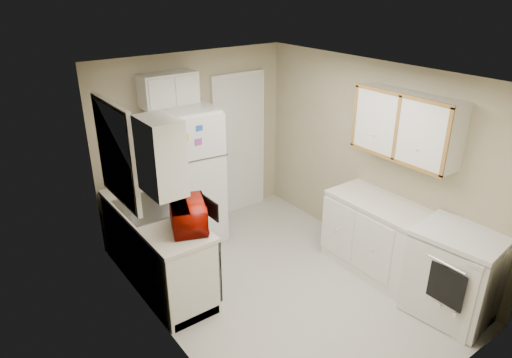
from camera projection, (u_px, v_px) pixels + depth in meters
floor at (282, 284)px, 5.26m from camera, size 3.80×3.80×0.00m
ceiling at (287, 75)px, 4.29m from camera, size 3.80×3.80×0.00m
wall_left at (162, 231)px, 4.02m from camera, size 3.80×3.80×0.00m
wall_right at (373, 161)px, 5.54m from camera, size 3.80×3.80×0.00m
wall_back at (195, 142)px, 6.18m from camera, size 2.80×2.80×0.00m
wall_front at (448, 279)px, 3.38m from camera, size 2.80×2.80×0.00m
left_counter at (157, 247)px, 5.15m from camera, size 0.60×1.80×0.90m
dishwasher at (206, 260)px, 4.85m from camera, size 0.03×0.58×0.72m
sink at (148, 210)px, 5.09m from camera, size 0.54×0.74×0.16m
microwave at (189, 215)px, 4.60m from camera, size 0.58×0.45×0.34m
soap_bottle at (126, 186)px, 5.36m from camera, size 0.09×0.10×0.20m
window_blinds at (117, 153)px, 4.65m from camera, size 0.10×0.98×1.08m
upper_cabinet_left at (161, 156)px, 4.02m from camera, size 0.30×0.45×0.70m
refrigerator at (187, 176)px, 5.84m from camera, size 0.82×0.80×1.81m
cabinet_over_fridge at (168, 89)px, 5.52m from camera, size 0.70×0.30×0.40m
interior_door at (239, 145)px, 6.60m from camera, size 0.86×0.06×2.08m
right_counter at (404, 251)px, 5.09m from camera, size 0.60×2.00×0.90m
stove at (454, 274)px, 4.63m from camera, size 0.75×0.88×0.97m
upper_cabinet_right at (406, 126)px, 4.84m from camera, size 0.30×1.20×0.70m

